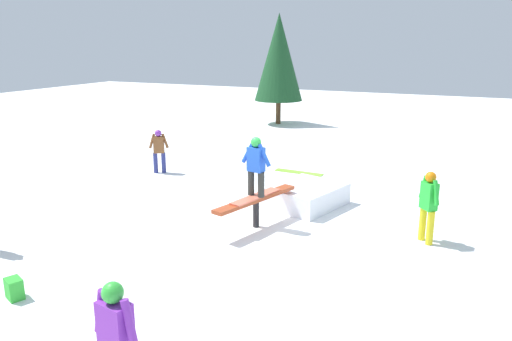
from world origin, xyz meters
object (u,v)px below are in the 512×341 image
Objects in this scene: bystander_green at (428,203)px; pine_tree_near at (279,57)px; loose_snowboard_lime at (299,172)px; backpack_on_snow at (14,289)px; rail_feature at (256,201)px; bystander_brown at (159,149)px; main_rider_on_rail at (256,168)px.

pine_tree_near reaches higher than bystander_green.
backpack_on_snow is at bearing -95.93° from loose_snowboard_lime.
bystander_green is at bearing -41.02° from loose_snowboard_lime.
backpack_on_snow is 18.12m from pine_tree_near.
bystander_green is at bearing 33.95° from pine_tree_near.
rail_feature is at bearing -93.19° from backpack_on_snow.
bystander_green is 0.28× the size of pine_tree_near.
rail_feature reaches higher than backpack_on_snow.
rail_feature is at bearing -119.72° from bystander_green.
bystander_brown reaches higher than backpack_on_snow.
backpack_on_snow is 0.06× the size of pine_tree_near.
backpack_on_snow is at bearing 8.78° from pine_tree_near.
main_rider_on_rail is at bearing 20.41° from pine_tree_near.
main_rider_on_rail is at bearing -93.19° from backpack_on_snow.
main_rider_on_rail is 1.13× the size of bystander_brown.
loose_snowboard_lime is at bearing -158.78° from main_rider_on_rail.
loose_snowboard_lime is (-4.76, -0.74, -0.58)m from rail_feature.
bystander_green is (-0.68, 3.51, -0.51)m from main_rider_on_rail.
backpack_on_snow is (4.50, -2.17, -1.17)m from main_rider_on_rail.
rail_feature reaches higher than loose_snowboard_lime.
bystander_brown is 4.39m from loose_snowboard_lime.
bystander_green is 5.94m from loose_snowboard_lime.
main_rider_on_rail is 5.56m from bystander_brown.
rail_feature is 1.59× the size of loose_snowboard_lime.
main_rider_on_rail is (0.00, 0.00, 0.76)m from rail_feature.
bystander_brown reaches higher than loose_snowboard_lime.
bystander_green is 15.23m from pine_tree_near.
pine_tree_near reaches higher than rail_feature.
pine_tree_near is at bearing -144.12° from rail_feature.
bystander_brown is at bearing -152.51° from loose_snowboard_lime.
loose_snowboard_lime is at bearing -76.23° from backpack_on_snow.
backpack_on_snow is at bearing -101.46° from bystander_brown.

